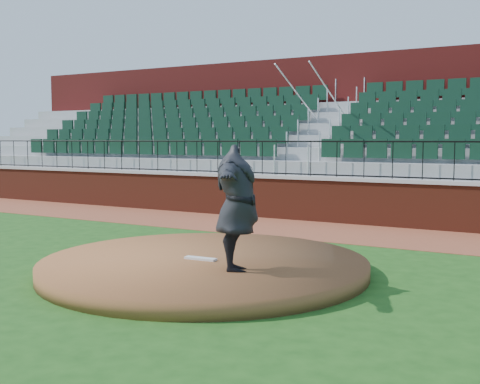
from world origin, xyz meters
name	(u,v)px	position (x,y,z in m)	size (l,w,h in m)	color
ground	(199,270)	(0.00, 0.00, 0.00)	(90.00, 90.00, 0.00)	#1B4A15
warning_track	(314,230)	(0.00, 5.40, 0.01)	(34.00, 3.20, 0.01)	brown
field_wall	(336,202)	(0.00, 7.00, 0.60)	(34.00, 0.35, 1.20)	maroon
wall_cap	(337,179)	(0.00, 7.00, 1.25)	(34.00, 0.45, 0.10)	#B7B7B7
wall_railing	(337,159)	(0.00, 7.00, 1.80)	(34.00, 0.05, 1.00)	black
seating_stands	(367,141)	(0.00, 9.72, 2.30)	(34.00, 5.10, 4.60)	gray
concourse_wall	(391,129)	(0.00, 12.52, 2.75)	(34.00, 0.50, 5.50)	maroon
pitchers_mound	(204,266)	(0.21, -0.14, 0.12)	(5.76, 5.76, 0.25)	brown
pitching_rubber	(200,259)	(0.20, -0.26, 0.27)	(0.59, 0.15, 0.04)	white
pitcher	(237,208)	(1.19, -0.69, 1.27)	(2.50, 0.68, 2.03)	black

